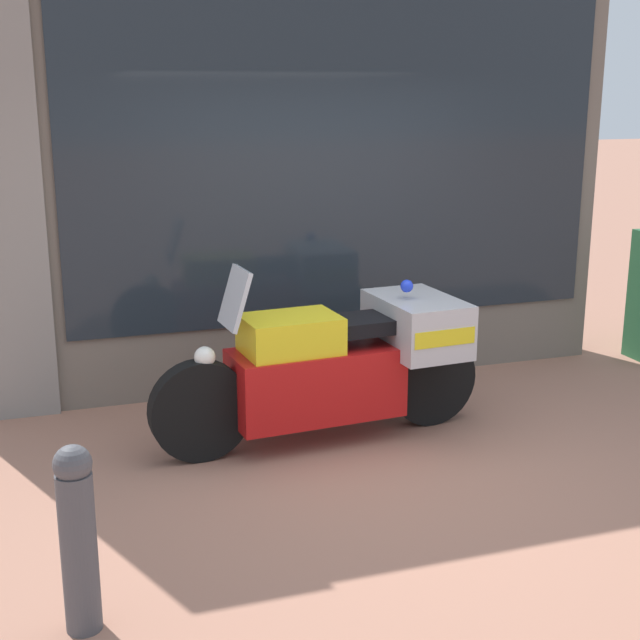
# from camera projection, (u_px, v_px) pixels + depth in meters

# --- Properties ---
(ground_plane) EXTENTS (60.00, 60.00, 0.00)m
(ground_plane) POSITION_uv_depth(u_px,v_px,m) (392.00, 471.00, 5.70)
(ground_plane) COLOR #9E6B56
(shop_building) EXTENTS (5.31, 0.55, 3.67)m
(shop_building) POSITION_uv_depth(u_px,v_px,m) (257.00, 158.00, 6.96)
(shop_building) COLOR #6B6056
(shop_building) RESTS_ON ground
(window_display) EXTENTS (4.16, 0.30, 1.87)m
(window_display) POSITION_uv_depth(u_px,v_px,m) (329.00, 322.00, 7.53)
(window_display) COLOR slate
(window_display) RESTS_ON ground
(paramedic_motorcycle) EXTENTS (2.39, 0.84, 1.26)m
(paramedic_motorcycle) POSITION_uv_depth(u_px,v_px,m) (343.00, 360.00, 6.13)
(paramedic_motorcycle) COLOR black
(paramedic_motorcycle) RESTS_ON ground
(street_bollard) EXTENTS (0.17, 0.17, 0.90)m
(street_bollard) POSITION_uv_depth(u_px,v_px,m) (78.00, 536.00, 3.94)
(street_bollard) COLOR #47474C
(street_bollard) RESTS_ON ground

